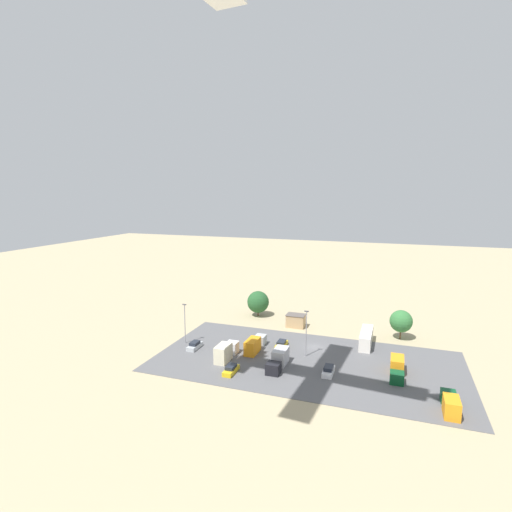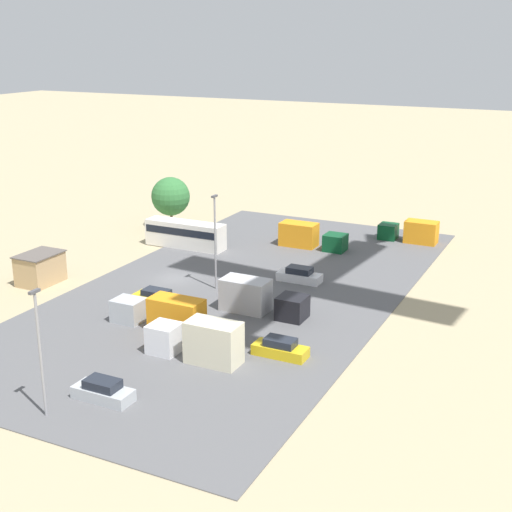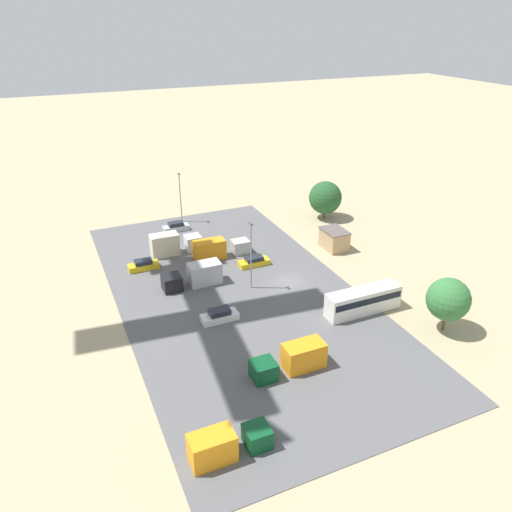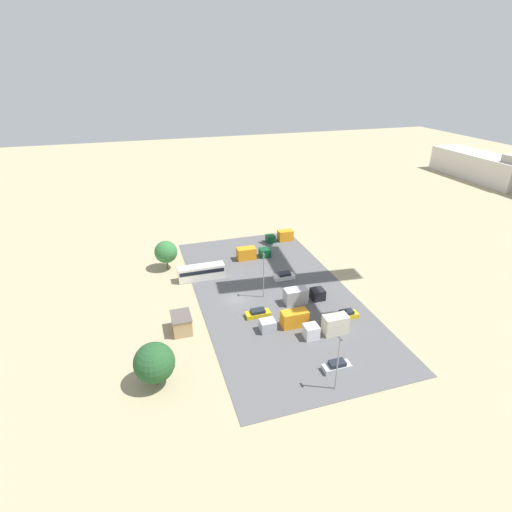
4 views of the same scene
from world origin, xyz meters
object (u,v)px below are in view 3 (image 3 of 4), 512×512
at_px(parked_car_1, 254,262).
at_px(parked_truck_0, 293,360).
at_px(shed_building, 334,239).
at_px(parked_truck_2, 196,276).
at_px(parked_car_3, 143,265).
at_px(parked_truck_1, 173,244).
at_px(parked_car_0, 176,227).
at_px(bus, 363,300).
at_px(parked_truck_3, 225,444).
at_px(parked_truck_4, 218,249).
at_px(parked_car_2, 220,316).

bearing_deg(parked_car_1, parked_truck_0, 165.85).
distance_m(shed_building, parked_truck_2, 24.62).
height_order(parked_car_3, parked_truck_1, parked_truck_1).
xyz_separation_m(shed_building, parked_car_1, (-0.27, 14.46, -0.99)).
bearing_deg(parked_car_0, bus, -157.35).
relative_size(shed_building, parked_car_3, 1.05).
relative_size(parked_car_0, parked_truck_3, 0.62).
distance_m(shed_building, parked_truck_1, 26.20).
bearing_deg(parked_truck_4, parked_truck_2, -40.17).
relative_size(parked_car_2, parked_truck_3, 0.64).
bearing_deg(parked_truck_4, parked_truck_3, -19.17).
relative_size(shed_building, parked_truck_2, 0.57).
xyz_separation_m(parked_truck_1, parked_truck_2, (-11.31, -0.18, -0.17)).
bearing_deg(bus, parked_truck_1, 33.50).
bearing_deg(parked_car_1, parked_truck_2, 102.54).
bearing_deg(parked_car_1, bus, -156.96).
bearing_deg(parked_truck_3, parked_car_2, 161.20).
bearing_deg(parked_truck_2, bus, -131.48).
distance_m(bus, parked_truck_3, 28.59).
height_order(parked_car_2, parked_truck_2, parked_truck_2).
xyz_separation_m(shed_building, parked_truck_3, (-32.72, 31.44, -0.29)).
bearing_deg(parked_truck_4, parked_car_2, -19.60).
relative_size(bus, parked_truck_3, 1.40).
relative_size(parked_car_1, parked_car_2, 1.01).
relative_size(parked_truck_1, parked_truck_3, 1.10).
bearing_deg(parked_car_0, parked_truck_3, 169.13).
height_order(parked_car_2, parked_car_3, parked_car_2).
relative_size(parked_truck_0, parked_truck_4, 0.93).
height_order(parked_car_2, parked_truck_0, parked_truck_0).
height_order(parked_car_1, parked_truck_4, parked_truck_4).
height_order(parked_car_0, parked_car_3, parked_car_0).
bearing_deg(parked_truck_4, shed_building, 75.83).
bearing_deg(parked_truck_4, parked_truck_0, -4.24).
distance_m(parked_truck_2, parked_truck_3, 31.01).
relative_size(parked_car_0, parked_car_3, 1.00).
xyz_separation_m(parked_car_3, parked_truck_4, (-0.63, -11.82, 0.75)).
relative_size(parked_car_2, parked_car_3, 1.04).
bearing_deg(shed_building, parked_truck_3, 136.15).
bearing_deg(parked_car_0, shed_building, -128.96).
distance_m(parked_car_3, parked_truck_4, 11.86).
bearing_deg(parked_truck_2, parked_car_3, 36.53).
xyz_separation_m(parked_car_0, parked_truck_0, (-42.34, -1.15, 0.68)).
xyz_separation_m(bus, parked_truck_3, (-14.66, 24.55, -0.46)).
bearing_deg(parked_car_3, parked_truck_3, 178.24).
bearing_deg(parked_truck_3, parked_truck_1, 170.75).
distance_m(bus, parked_car_1, 19.37).
bearing_deg(shed_building, parked_car_3, 80.09).
distance_m(parked_car_0, parked_truck_0, 42.36).
relative_size(parked_car_3, parked_truck_1, 0.56).
relative_size(parked_car_3, parked_truck_2, 0.54).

